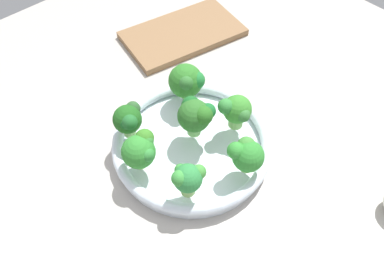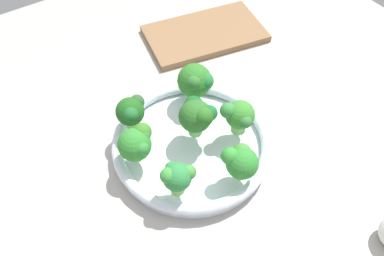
% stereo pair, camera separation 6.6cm
% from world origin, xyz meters
% --- Properties ---
extents(ground_plane, '(1.30, 1.30, 0.03)m').
position_xyz_m(ground_plane, '(0.00, 0.00, -0.01)').
color(ground_plane, '#B1AAA1').
extents(bowl, '(0.30, 0.30, 0.04)m').
position_xyz_m(bowl, '(-0.03, 0.02, 0.02)').
color(bowl, white).
rests_on(bowl, ground_plane).
extents(broccoli_floret_0, '(0.06, 0.06, 0.07)m').
position_xyz_m(broccoli_floret_0, '(-0.10, 0.10, 0.08)').
color(broccoli_floret_0, '#95CB70').
rests_on(broccoli_floret_0, bowl).
extents(broccoli_floret_1, '(0.06, 0.05, 0.06)m').
position_xyz_m(broccoli_floret_1, '(-0.10, -0.06, 0.08)').
color(broccoli_floret_1, '#92C365').
rests_on(broccoli_floret_1, bowl).
extents(broccoli_floret_2, '(0.07, 0.07, 0.07)m').
position_xyz_m(broccoli_floret_2, '(0.04, 0.11, 0.08)').
color(broccoli_floret_2, '#82C95D').
rests_on(broccoli_floret_2, bowl).
extents(broccoli_floret_3, '(0.06, 0.06, 0.07)m').
position_xyz_m(broccoli_floret_3, '(0.05, -0.01, 0.08)').
color(broccoli_floret_3, '#83BF61').
rests_on(broccoli_floret_3, bowl).
extents(broccoli_floret_4, '(0.06, 0.07, 0.08)m').
position_xyz_m(broccoli_floret_4, '(-0.01, 0.03, 0.09)').
color(broccoli_floret_4, '#78BC60').
rests_on(broccoli_floret_4, bowl).
extents(broccoli_floret_5, '(0.05, 0.06, 0.06)m').
position_xyz_m(broccoli_floret_5, '(-0.00, -0.09, 0.08)').
color(broccoli_floret_5, '#92CA5F').
rests_on(broccoli_floret_5, bowl).
extents(broccoli_floret_6, '(0.07, 0.06, 0.07)m').
position_xyz_m(broccoli_floret_6, '(-0.13, 0.04, 0.08)').
color(broccoli_floret_6, '#98D862').
rests_on(broccoli_floret_6, bowl).
extents(cutting_board, '(0.30, 0.21, 0.02)m').
position_xyz_m(cutting_board, '(0.19, 0.29, 0.01)').
color(cutting_board, olive).
rests_on(cutting_board, ground_plane).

